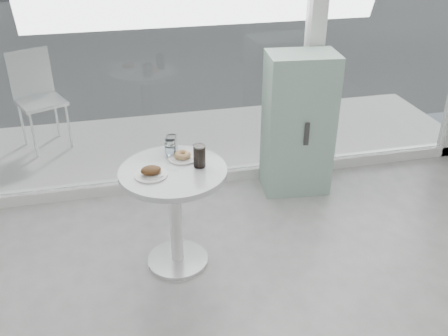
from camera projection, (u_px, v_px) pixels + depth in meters
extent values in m
cube|color=white|center=(213.00, 175.00, 4.67)|extent=(5.00, 0.12, 0.10)
cube|color=white|center=(317.00, 12.00, 4.15)|extent=(0.14, 0.14, 3.00)
cube|color=white|center=(114.00, 36.00, 3.86)|extent=(3.21, 0.02, 2.60)
cube|color=white|center=(399.00, 20.00, 4.35)|extent=(1.41, 0.02, 2.60)
cylinder|color=white|center=(178.00, 260.00, 3.65)|extent=(0.44, 0.44, 0.03)
cylinder|color=white|center=(176.00, 220.00, 3.48)|extent=(0.09, 0.09, 0.70)
cylinder|color=white|center=(173.00, 172.00, 3.29)|extent=(0.72, 0.72, 0.04)
cube|color=beige|center=(198.00, 142.00, 5.36)|extent=(5.60, 1.60, 0.05)
cube|color=#8EB5A4|center=(298.00, 124.00, 4.29)|extent=(0.61, 0.44, 1.24)
cube|color=#333333|center=(307.00, 134.00, 4.12)|extent=(0.04, 0.02, 0.20)
cylinder|color=white|center=(34.00, 135.00, 4.89)|extent=(0.03, 0.03, 0.48)
cylinder|color=white|center=(69.00, 126.00, 5.08)|extent=(0.03, 0.03, 0.48)
cylinder|color=white|center=(22.00, 123.00, 5.14)|extent=(0.03, 0.03, 0.48)
cylinder|color=white|center=(56.00, 115.00, 5.33)|extent=(0.03, 0.03, 0.48)
cube|color=white|center=(41.00, 102.00, 4.99)|extent=(0.56, 0.56, 0.03)
cube|color=white|center=(30.00, 72.00, 5.01)|extent=(0.40, 0.19, 0.48)
cylinder|color=silver|center=(151.00, 175.00, 3.21)|extent=(0.22, 0.22, 0.01)
cube|color=white|center=(154.00, 174.00, 3.20)|extent=(0.11, 0.10, 0.00)
ellipsoid|color=#3D2010|center=(151.00, 170.00, 3.19)|extent=(0.13, 0.11, 0.06)
ellipsoid|color=#3D2010|center=(156.00, 169.00, 3.22)|extent=(0.07, 0.06, 0.04)
cylinder|color=silver|center=(183.00, 158.00, 3.41)|extent=(0.20, 0.20, 0.01)
torus|color=tan|center=(182.00, 155.00, 3.40)|extent=(0.12, 0.12, 0.04)
cylinder|color=white|center=(172.00, 145.00, 3.46)|extent=(0.08, 0.08, 0.13)
cylinder|color=white|center=(172.00, 148.00, 3.47)|extent=(0.07, 0.07, 0.07)
cylinder|color=white|center=(170.00, 147.00, 3.44)|extent=(0.07, 0.07, 0.12)
cylinder|color=white|center=(170.00, 151.00, 3.45)|extent=(0.06, 0.06, 0.06)
cylinder|color=white|center=(199.00, 156.00, 3.28)|extent=(0.08, 0.08, 0.16)
cylinder|color=black|center=(199.00, 157.00, 3.29)|extent=(0.07, 0.07, 0.14)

